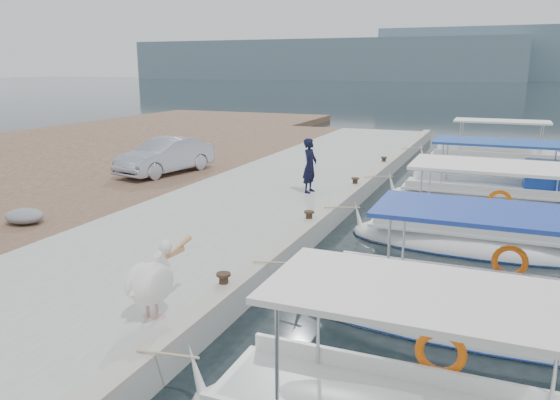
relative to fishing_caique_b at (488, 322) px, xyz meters
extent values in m
plane|color=black|center=(-4.44, 2.25, -0.12)|extent=(400.00, 400.00, 0.00)
cube|color=#A5A59F|center=(-7.44, 7.25, 0.13)|extent=(6.00, 40.00, 0.50)
cube|color=#ABA498|center=(-4.66, 7.25, 0.44)|extent=(0.44, 40.00, 0.12)
cube|color=brown|center=(-12.44, 7.25, 0.13)|extent=(4.00, 40.00, 0.50)
cube|color=slate|center=(-64.44, 192.25, 6.88)|extent=(140.00, 40.00, 14.00)
cube|color=white|center=(-0.71, -4.05, 2.07)|extent=(3.57, 1.85, 0.08)
cylinder|color=silver|center=(-2.20, -4.80, 1.23)|extent=(0.05, 0.05, 1.60)
torus|color=#FF670D|center=(-0.56, -3.09, 0.88)|extent=(0.68, 0.12, 0.68)
ellipsoid|color=white|center=(-0.01, 0.00, -0.07)|extent=(7.66, 2.12, 1.30)
ellipsoid|color=navy|center=(-0.01, 0.00, -0.09)|extent=(7.70, 2.16, 0.22)
cube|color=white|center=(-0.01, 0.00, 0.43)|extent=(6.28, 1.82, 0.08)
cube|color=#213FA8|center=(0.19, 0.00, 2.07)|extent=(4.60, 1.95, 0.08)
cylinder|color=silver|center=(-1.73, -0.80, 1.23)|extent=(0.05, 0.05, 1.60)
torus|color=#FF670D|center=(0.29, 1.00, 0.88)|extent=(0.68, 0.12, 0.68)
ellipsoid|color=white|center=(-0.26, 4.96, -0.07)|extent=(7.15, 2.45, 1.30)
ellipsoid|color=navy|center=(-0.26, 4.96, -0.09)|extent=(7.18, 2.49, 0.22)
cube|color=white|center=(-0.26, 4.96, 0.43)|extent=(5.86, 2.10, 0.08)
cube|color=white|center=(-0.08, 4.96, 2.07)|extent=(4.29, 2.25, 0.08)
cylinder|color=silver|center=(-1.87, 4.05, 1.23)|extent=(0.05, 0.05, 1.60)
torus|color=#FF670D|center=(0.04, 6.12, 0.88)|extent=(0.68, 0.12, 0.68)
ellipsoid|color=white|center=(-0.26, 9.91, -0.07)|extent=(7.15, 2.26, 1.30)
ellipsoid|color=navy|center=(-0.26, 9.91, -0.09)|extent=(7.19, 2.30, 0.22)
cube|color=white|center=(-0.26, 9.91, 0.43)|extent=(5.86, 1.94, 0.08)
cube|color=#2049A1|center=(-0.08, 9.91, 2.07)|extent=(4.29, 2.08, 0.08)
cylinder|color=silver|center=(-1.87, 9.06, 1.23)|extent=(0.05, 0.05, 1.60)
torus|color=#FF670D|center=(0.04, 10.98, 0.88)|extent=(0.68, 0.12, 0.68)
cube|color=navy|center=(1.35, 9.91, 0.98)|extent=(1.20, 1.58, 1.00)
ellipsoid|color=white|center=(-0.31, 17.84, -0.07)|extent=(7.06, 2.00, 1.30)
ellipsoid|color=navy|center=(-0.31, 17.84, -0.09)|extent=(7.10, 2.04, 0.22)
cube|color=white|center=(-0.31, 17.84, 0.43)|extent=(5.79, 1.72, 0.08)
cube|color=white|center=(-0.13, 17.84, 2.07)|extent=(4.24, 1.84, 0.08)
cylinder|color=silver|center=(-1.89, 17.09, 1.23)|extent=(0.05, 0.05, 1.60)
torus|color=#FF670D|center=(-0.01, 18.79, 0.88)|extent=(0.68, 0.12, 0.68)
cylinder|color=black|center=(-4.79, -1.25, 0.53)|extent=(0.18, 0.18, 0.30)
cylinder|color=black|center=(-4.79, -1.25, 0.68)|extent=(0.28, 0.28, 0.05)
cylinder|color=black|center=(-4.79, 3.75, 0.53)|extent=(0.18, 0.18, 0.30)
cylinder|color=black|center=(-4.79, 3.75, 0.68)|extent=(0.28, 0.28, 0.05)
cylinder|color=black|center=(-4.79, 8.75, 0.53)|extent=(0.18, 0.18, 0.30)
cylinder|color=black|center=(-4.79, 8.75, 0.68)|extent=(0.28, 0.28, 0.05)
cylinder|color=black|center=(-4.79, 13.75, 0.53)|extent=(0.18, 0.18, 0.30)
cylinder|color=black|center=(-4.79, 13.75, 0.68)|extent=(0.28, 0.28, 0.05)
cylinder|color=tan|center=(-5.44, -2.80, 0.57)|extent=(0.06, 0.06, 0.39)
cylinder|color=tan|center=(-5.24, -2.81, 0.57)|extent=(0.06, 0.06, 0.39)
ellipsoid|color=white|center=(-5.34, -2.80, 1.00)|extent=(0.62, 0.95, 0.72)
cylinder|color=white|center=(-5.32, -2.47, 1.30)|extent=(0.18, 0.34, 0.38)
sphere|color=white|center=(-5.31, -2.36, 1.52)|extent=(0.23, 0.23, 0.23)
cone|color=#EAA566|center=(-5.28, -2.01, 1.41)|extent=(0.17, 0.70, 0.28)
imported|color=black|center=(-6.00, 7.30, 1.30)|extent=(0.49, 0.70, 1.85)
imported|color=#A0A6B7|center=(-12.49, 8.35, 1.08)|extent=(2.37, 4.50, 1.41)
ellipsoid|color=gray|center=(-12.00, 0.75, 0.58)|extent=(1.10, 0.90, 0.40)
camera|label=1|loc=(-0.07, -9.94, 4.56)|focal=35.00mm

